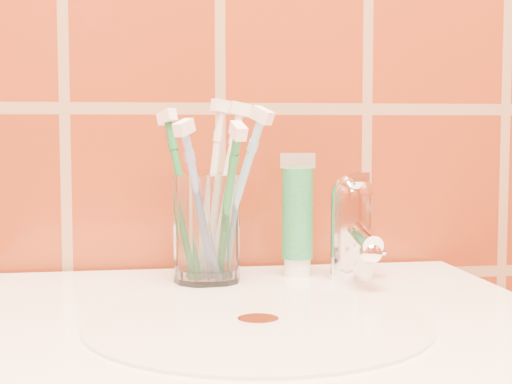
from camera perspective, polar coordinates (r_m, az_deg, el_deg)
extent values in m
cylinder|color=silver|center=(0.68, 0.15, -9.48)|extent=(0.30, 0.30, 0.00)
cylinder|color=white|center=(0.68, 0.15, -9.32)|extent=(0.04, 0.04, 0.00)
cylinder|color=white|center=(0.86, -3.58, -2.65)|extent=(0.09, 0.09, 0.12)
cylinder|color=white|center=(0.90, 3.02, -5.47)|extent=(0.03, 0.03, 0.02)
cylinder|color=#1B723D|center=(0.89, 3.04, -1.55)|extent=(0.04, 0.04, 0.10)
cube|color=beige|center=(0.89, 3.06, 2.30)|extent=(0.04, 0.00, 0.02)
cylinder|color=white|center=(0.88, 6.97, -3.26)|extent=(0.05, 0.05, 0.09)
sphere|color=white|center=(0.88, 7.00, -0.18)|extent=(0.05, 0.05, 0.05)
cylinder|color=white|center=(0.84, 7.68, -3.11)|extent=(0.02, 0.09, 0.03)
cube|color=white|center=(0.86, 7.23, 0.94)|extent=(0.02, 0.06, 0.01)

